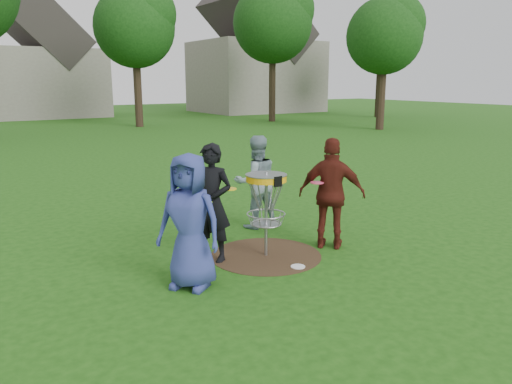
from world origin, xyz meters
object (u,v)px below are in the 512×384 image
player_blue (189,222)px  player_black (212,203)px  player_grey (256,182)px  disc_golf_basket (266,194)px  player_maroon (332,194)px

player_blue → player_black: player_blue is taller
player_grey → disc_golf_basket: (-0.73, -1.45, 0.13)m
player_blue → player_grey: bearing=91.3°
player_black → player_maroon: player_maroon is taller
player_grey → disc_golf_basket: size_ratio=1.29×
player_blue → disc_golf_basket: 1.62m
player_black → player_blue: bearing=-77.1°
player_black → player_maroon: bearing=41.3°
player_blue → disc_golf_basket: size_ratio=1.34×
player_maroon → player_grey: bearing=-30.7°
player_blue → player_black: 1.06m
player_blue → disc_golf_basket: player_blue is taller
player_grey → player_maroon: (0.42, -1.70, 0.05)m
player_grey → player_maroon: size_ratio=0.95×
disc_golf_basket → player_blue: bearing=-162.9°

